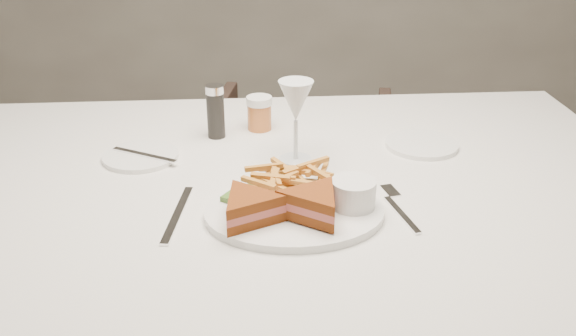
{
  "coord_description": "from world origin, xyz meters",
  "views": [
    {
      "loc": [
        0.05,
        -0.95,
        1.32
      ],
      "look_at": [
        0.05,
        0.14,
        0.8
      ],
      "focal_mm": 40.0,
      "sensor_mm": 36.0,
      "label": 1
    }
  ],
  "objects": [
    {
      "name": "table",
      "position": [
        0.05,
        0.19,
        0.38
      ],
      "size": [
        1.55,
        1.09,
        0.75
      ],
      "primitive_type": "cube",
      "rotation": [
        0.0,
        0.0,
        0.06
      ],
      "color": "silver",
      "rests_on": "ground"
    },
    {
      "name": "chair_far",
      "position": [
        0.1,
        1.07,
        0.32
      ],
      "size": [
        0.69,
        0.66,
        0.64
      ],
      "primitive_type": "imported",
      "rotation": [
        0.0,
        0.0,
        3.01
      ],
      "color": "#4A362D",
      "rests_on": "ground"
    },
    {
      "name": "table_setting",
      "position": [
        0.05,
        0.13,
        0.79
      ],
      "size": [
        0.77,
        0.61,
        0.18
      ],
      "color": "white",
      "rests_on": "table"
    }
  ]
}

